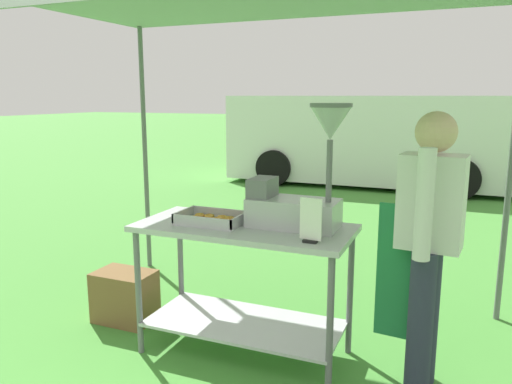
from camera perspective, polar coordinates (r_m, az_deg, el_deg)
name	(u,v)px	position (r m, az deg, el deg)	size (l,w,h in m)	color
ground_plane	(365,202)	(8.22, 12.39, -1.14)	(70.00, 70.00, 0.00)	#478E38
donut_cart	(244,263)	(3.25, -1.37, -8.11)	(1.38, 0.63, 0.88)	#B7B7BC
donut_tray	(212,220)	(3.23, -5.07, -3.19)	(0.42, 0.28, 0.07)	#B7B7BC
donut_fryer	(301,187)	(3.07, 5.16, 0.63)	(0.62, 0.28, 0.77)	#B7B7BC
menu_sign	(311,224)	(2.80, 6.29, -3.62)	(0.13, 0.05, 0.25)	black
vendor	(428,240)	(2.93, 19.07, -5.21)	(0.46, 0.54, 1.61)	#2D3347
supply_crate	(125,296)	(3.98, -14.80, -11.49)	(0.44, 0.30, 0.39)	brown
van_white	(370,138)	(9.92, 12.94, 6.00)	(5.30, 2.10, 1.69)	white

